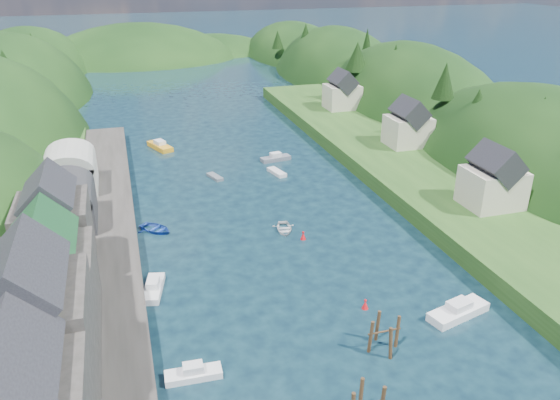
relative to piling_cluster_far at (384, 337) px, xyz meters
name	(u,v)px	position (x,y,z in m)	size (l,w,h in m)	color
ground	(242,171)	(-2.00, 47.68, -1.31)	(600.00, 600.00, 0.00)	black
hillside_right	(407,144)	(43.00, 72.68, -8.73)	(36.00, 245.56, 48.00)	black
far_hills	(172,84)	(-0.78, 171.68, -12.11)	(103.00, 68.00, 44.00)	black
hill_trees	(222,85)	(-1.94, 63.10, 9.69)	(92.80, 150.14, 12.25)	black
quay_left	(83,282)	(-26.00, 17.68, -0.31)	(12.00, 110.00, 2.00)	#2D2B28
terrace_left_grass	(11,290)	(-33.00, 17.68, -0.06)	(12.00, 110.00, 2.50)	#234719
quayside_buildings	(40,310)	(-28.00, 4.07, 5.78)	(8.00, 35.84, 12.90)	#2D2B28
boat_sheds	(67,182)	(-28.00, 36.68, 3.96)	(7.00, 21.00, 7.50)	#2D2D30
terrace_right	(408,169)	(23.00, 37.68, -0.11)	(16.00, 120.00, 2.40)	#234719
right_bank_cottages	(402,126)	(26.00, 46.01, 4.53)	(9.00, 59.24, 8.41)	beige
piling_cluster_far	(384,337)	(0.00, 0.00, 0.00)	(3.15, 2.94, 3.76)	#382314
channel_buoy_near	(365,304)	(1.07, 6.12, -0.83)	(0.70, 0.70, 1.10)	red
channel_buoy_far	(303,236)	(-0.10, 21.91, -0.83)	(0.70, 0.70, 1.10)	red
moored_boats	(271,279)	(-6.75, 13.21, -0.72)	(33.21, 85.94, 2.21)	silver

